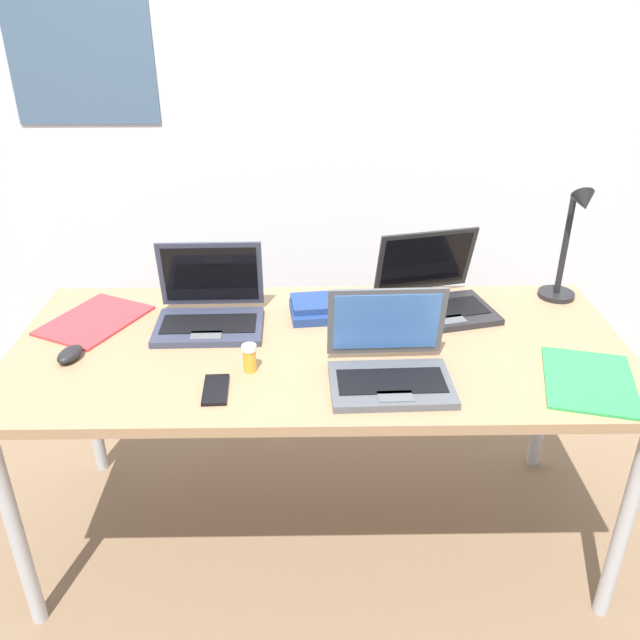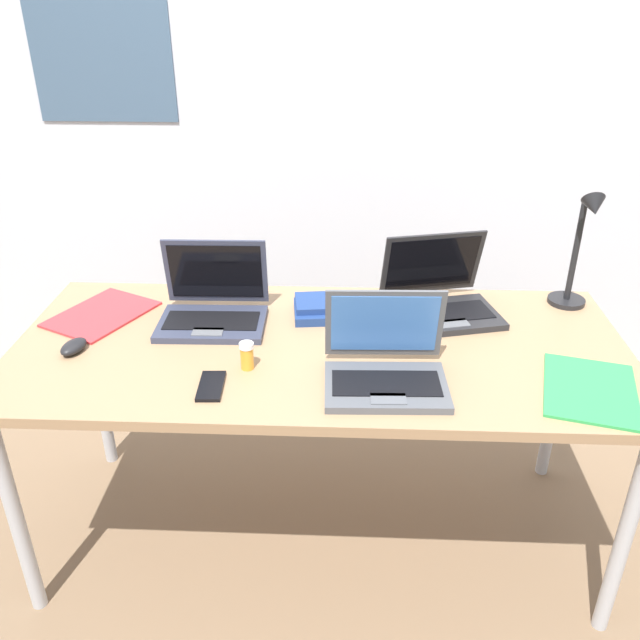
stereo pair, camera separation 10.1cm
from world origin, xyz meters
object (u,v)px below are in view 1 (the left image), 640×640
at_px(laptop_center, 210,310).
at_px(computer_mouse, 70,354).
at_px(desk_lamp, 569,245).
at_px(pill_bottle, 250,358).
at_px(paper_folder_near_mouse, 589,381).
at_px(laptop_front_right, 435,296).
at_px(book_stack, 320,308).
at_px(laptop_back_right, 390,364).
at_px(paper_folder_front_right, 95,320).
at_px(cell_phone, 216,390).

relative_size(laptop_center, computer_mouse, 3.43).
bearing_deg(desk_lamp, laptop_center, -172.80).
xyz_separation_m(laptop_center, computer_mouse, (-0.37, -0.21, -0.03)).
bearing_deg(pill_bottle, paper_folder_near_mouse, -4.66).
height_order(laptop_front_right, pill_bottle, laptop_front_right).
bearing_deg(book_stack, laptop_back_right, -65.08).
bearing_deg(paper_folder_near_mouse, laptop_front_right, 127.89).
bearing_deg(book_stack, paper_folder_front_right, -177.06).
relative_size(cell_phone, book_stack, 0.70).
height_order(book_stack, paper_folder_front_right, book_stack).
bearing_deg(book_stack, cell_phone, -122.81).
relative_size(computer_mouse, paper_folder_front_right, 0.31).
relative_size(laptop_front_right, cell_phone, 2.87).
relative_size(cell_phone, pill_bottle, 1.72).
xyz_separation_m(laptop_back_right, pill_bottle, (-0.38, 0.05, -0.01)).
bearing_deg(laptop_center, pill_bottle, -62.33).
bearing_deg(pill_bottle, laptop_front_right, 32.58).
bearing_deg(computer_mouse, desk_lamp, 28.39).
bearing_deg(laptop_front_right, computer_mouse, -164.66).
height_order(computer_mouse, paper_folder_front_right, computer_mouse).
distance_m(computer_mouse, paper_folder_near_mouse, 1.43).
bearing_deg(laptop_back_right, paper_folder_front_right, 158.54).
bearing_deg(paper_folder_front_right, pill_bottle, -30.15).
distance_m(laptop_back_right, pill_bottle, 0.38).
bearing_deg(laptop_front_right, book_stack, -175.21).
relative_size(paper_folder_front_right, paper_folder_near_mouse, 1.00).
xyz_separation_m(cell_phone, book_stack, (0.28, 0.43, 0.02)).
height_order(desk_lamp, laptop_back_right, desk_lamp).
distance_m(laptop_back_right, computer_mouse, 0.89).
distance_m(computer_mouse, pill_bottle, 0.52).
relative_size(laptop_back_right, paper_folder_front_right, 1.06).
distance_m(laptop_front_right, laptop_back_right, 0.46).
xyz_separation_m(desk_lamp, cell_phone, (-1.08, -0.52, -0.19)).
distance_m(cell_phone, pill_bottle, 0.13).
height_order(desk_lamp, laptop_front_right, desk_lamp).
height_order(laptop_front_right, paper_folder_near_mouse, laptop_front_right).
distance_m(laptop_center, book_stack, 0.35).
xyz_separation_m(laptop_center, pill_bottle, (0.14, -0.27, -0.01)).
bearing_deg(paper_folder_front_right, paper_folder_near_mouse, -14.62).
xyz_separation_m(computer_mouse, pill_bottle, (0.51, -0.07, 0.02)).
bearing_deg(laptop_back_right, laptop_center, 147.85).
bearing_deg(paper_folder_front_right, book_stack, 2.94).
height_order(book_stack, paper_folder_near_mouse, book_stack).
bearing_deg(desk_lamp, laptop_back_right, -142.79).
relative_size(laptop_center, paper_folder_near_mouse, 1.06).
height_order(cell_phone, book_stack, book_stack).
height_order(laptop_back_right, book_stack, laptop_back_right).
bearing_deg(desk_lamp, pill_bottle, -157.20).
bearing_deg(book_stack, desk_lamp, 6.16).
bearing_deg(pill_bottle, paper_folder_front_right, 149.85).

